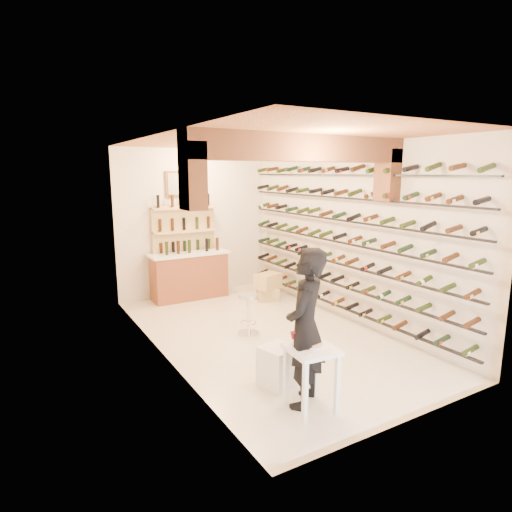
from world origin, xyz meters
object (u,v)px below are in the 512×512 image
Objects in this scene: tasting_table at (311,359)px; chrome_barstool at (248,311)px; wine_rack at (338,237)px; back_counter at (189,274)px; crate_lower at (268,294)px; white_stool at (278,366)px; person at (305,328)px.

tasting_table is 1.31× the size of chrome_barstool.
wine_rack is 2.11m from chrome_barstool.
back_counter is at bearing 91.54° from chrome_barstool.
back_counter reaches higher than chrome_barstool.
crate_lower is at bearing 48.87° from chrome_barstool.
crate_lower is at bearing 60.36° from white_stool.
back_counter reaches higher than tasting_table.
person is (-2.28, -2.12, -0.61)m from wine_rack.
white_stool is 0.87m from person.
white_stool is at bearing -145.46° from wine_rack.
tasting_table is (-2.29, -2.26, -0.93)m from wine_rack.
tasting_table reaches higher than crate_lower.
wine_rack is 2.22m from crate_lower.
back_counter is 0.91× the size of person.
tasting_table reaches higher than white_stool.
back_counter is at bearing 83.75° from white_stool.
tasting_table is 2.04× the size of crate_lower.
back_counter is 1.85× the size of tasting_table.
wine_rack reaches higher than crate_lower.
wine_rack is 12.66× the size of crate_lower.
chrome_barstool is 1.55× the size of crate_lower.
crate_lower is (1.82, 3.77, -0.80)m from person.
white_stool is at bearing -119.64° from crate_lower.
tasting_table is 0.35m from person.
person is (0.01, -0.54, 0.68)m from white_stool.
chrome_barstool is at bearing -131.13° from crate_lower.
wine_rack is 3.38m from back_counter.
wine_rack is 3.35× the size of back_counter.
crate_lower is at bearing 105.49° from wine_rack.
wine_rack is at bearing -55.34° from back_counter.
person is 2.39m from chrome_barstool.
white_stool is at bearing -107.02° from chrome_barstool.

